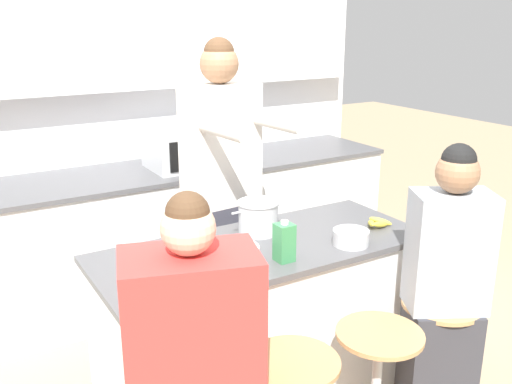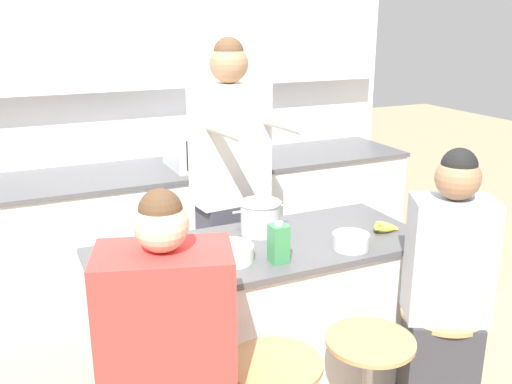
{
  "view_description": "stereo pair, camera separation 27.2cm",
  "coord_description": "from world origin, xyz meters",
  "px_view_note": "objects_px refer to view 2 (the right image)",
  "views": [
    {
      "loc": [
        -1.34,
        -2.17,
        1.94
      ],
      "look_at": [
        0.0,
        0.07,
        1.13
      ],
      "focal_mm": 40.0,
      "sensor_mm": 36.0,
      "label": 1
    },
    {
      "loc": [
        -1.1,
        -2.29,
        1.94
      ],
      "look_at": [
        0.0,
        0.07,
        1.13
      ],
      "focal_mm": 40.0,
      "sensor_mm": 36.0,
      "label": 2
    }
  ],
  "objects_px": {
    "kitchen_island": "(262,325)",
    "coffee_cup_near": "(175,275)",
    "fruit_bowl": "(229,253)",
    "juice_carton": "(279,243)",
    "banana_bunch": "(383,227)",
    "bar_stool_rightmost": "(437,367)",
    "microwave": "(206,147)",
    "cooking_pot": "(260,217)",
    "person_cooking": "(231,202)",
    "person_seated_near": "(443,314)"
  },
  "relations": [
    {
      "from": "kitchen_island",
      "to": "banana_bunch",
      "type": "bearing_deg",
      "value": -9.0
    },
    {
      "from": "coffee_cup_near",
      "to": "banana_bunch",
      "type": "bearing_deg",
      "value": 6.33
    },
    {
      "from": "fruit_bowl",
      "to": "juice_carton",
      "type": "distance_m",
      "value": 0.23
    },
    {
      "from": "fruit_bowl",
      "to": "kitchen_island",
      "type": "bearing_deg",
      "value": 24.24
    },
    {
      "from": "fruit_bowl",
      "to": "microwave",
      "type": "relative_size",
      "value": 0.44
    },
    {
      "from": "banana_bunch",
      "to": "juice_carton",
      "type": "xyz_separation_m",
      "value": [
        -0.65,
        -0.1,
        0.06
      ]
    },
    {
      "from": "person_cooking",
      "to": "juice_carton",
      "type": "distance_m",
      "value": 0.77
    },
    {
      "from": "bar_stool_rightmost",
      "to": "juice_carton",
      "type": "xyz_separation_m",
      "value": [
        -0.67,
        0.35,
        0.61
      ]
    },
    {
      "from": "cooking_pot",
      "to": "coffee_cup_near",
      "type": "relative_size",
      "value": 2.64
    },
    {
      "from": "coffee_cup_near",
      "to": "microwave",
      "type": "height_order",
      "value": "microwave"
    },
    {
      "from": "bar_stool_rightmost",
      "to": "microwave",
      "type": "relative_size",
      "value": 1.25
    },
    {
      "from": "person_cooking",
      "to": "microwave",
      "type": "bearing_deg",
      "value": 74.39
    },
    {
      "from": "person_cooking",
      "to": "coffee_cup_near",
      "type": "xyz_separation_m",
      "value": [
        -0.58,
        -0.79,
        0.0
      ]
    },
    {
      "from": "kitchen_island",
      "to": "microwave",
      "type": "bearing_deg",
      "value": 80.86
    },
    {
      "from": "bar_stool_rightmost",
      "to": "fruit_bowl",
      "type": "distance_m",
      "value": 1.13
    },
    {
      "from": "person_cooking",
      "to": "person_seated_near",
      "type": "bearing_deg",
      "value": -69.4
    },
    {
      "from": "banana_bunch",
      "to": "juice_carton",
      "type": "height_order",
      "value": "juice_carton"
    },
    {
      "from": "coffee_cup_near",
      "to": "banana_bunch",
      "type": "relative_size",
      "value": 0.68
    },
    {
      "from": "bar_stool_rightmost",
      "to": "juice_carton",
      "type": "bearing_deg",
      "value": 152.41
    },
    {
      "from": "bar_stool_rightmost",
      "to": "person_seated_near",
      "type": "height_order",
      "value": "person_seated_near"
    },
    {
      "from": "kitchen_island",
      "to": "banana_bunch",
      "type": "xyz_separation_m",
      "value": [
        0.64,
        -0.1,
        0.46
      ]
    },
    {
      "from": "banana_bunch",
      "to": "cooking_pot",
      "type": "bearing_deg",
      "value": 156.3
    },
    {
      "from": "person_cooking",
      "to": "cooking_pot",
      "type": "relative_size",
      "value": 6.11
    },
    {
      "from": "fruit_bowl",
      "to": "microwave",
      "type": "distance_m",
      "value": 1.53
    },
    {
      "from": "fruit_bowl",
      "to": "juice_carton",
      "type": "relative_size",
      "value": 1.18
    },
    {
      "from": "kitchen_island",
      "to": "fruit_bowl",
      "type": "distance_m",
      "value": 0.52
    },
    {
      "from": "cooking_pot",
      "to": "coffee_cup_near",
      "type": "xyz_separation_m",
      "value": [
        -0.57,
        -0.38,
        -0.04
      ]
    },
    {
      "from": "cooking_pot",
      "to": "microwave",
      "type": "distance_m",
      "value": 1.23
    },
    {
      "from": "kitchen_island",
      "to": "cooking_pot",
      "type": "distance_m",
      "value": 0.54
    },
    {
      "from": "person_seated_near",
      "to": "bar_stool_rightmost",
      "type": "bearing_deg",
      "value": 75.19
    },
    {
      "from": "kitchen_island",
      "to": "banana_bunch",
      "type": "distance_m",
      "value": 0.79
    },
    {
      "from": "kitchen_island",
      "to": "coffee_cup_near",
      "type": "distance_m",
      "value": 0.73
    },
    {
      "from": "person_seated_near",
      "to": "cooking_pot",
      "type": "height_order",
      "value": "person_seated_near"
    },
    {
      "from": "kitchen_island",
      "to": "fruit_bowl",
      "type": "xyz_separation_m",
      "value": [
        -0.21,
        -0.09,
        0.47
      ]
    },
    {
      "from": "banana_bunch",
      "to": "bar_stool_rightmost",
      "type": "bearing_deg",
      "value": -88.02
    },
    {
      "from": "bar_stool_rightmost",
      "to": "juice_carton",
      "type": "distance_m",
      "value": 0.97
    },
    {
      "from": "person_seated_near",
      "to": "banana_bunch",
      "type": "bearing_deg",
      "value": 117.54
    },
    {
      "from": "juice_carton",
      "to": "bar_stool_rightmost",
      "type": "bearing_deg",
      "value": -27.59
    },
    {
      "from": "bar_stool_rightmost",
      "to": "cooking_pot",
      "type": "xyz_separation_m",
      "value": [
        -0.59,
        0.7,
        0.61
      ]
    },
    {
      "from": "coffee_cup_near",
      "to": "cooking_pot",
      "type": "bearing_deg",
      "value": 33.82
    },
    {
      "from": "microwave",
      "to": "fruit_bowl",
      "type": "bearing_deg",
      "value": -106.43
    },
    {
      "from": "kitchen_island",
      "to": "person_cooking",
      "type": "relative_size",
      "value": 0.89
    },
    {
      "from": "juice_carton",
      "to": "microwave",
      "type": "bearing_deg",
      "value": 81.51
    },
    {
      "from": "bar_stool_rightmost",
      "to": "person_seated_near",
      "type": "distance_m",
      "value": 0.3
    },
    {
      "from": "cooking_pot",
      "to": "juice_carton",
      "type": "bearing_deg",
      "value": -102.35
    },
    {
      "from": "kitchen_island",
      "to": "cooking_pot",
      "type": "height_order",
      "value": "cooking_pot"
    },
    {
      "from": "banana_bunch",
      "to": "microwave",
      "type": "height_order",
      "value": "microwave"
    },
    {
      "from": "fruit_bowl",
      "to": "juice_carton",
      "type": "height_order",
      "value": "juice_carton"
    },
    {
      "from": "kitchen_island",
      "to": "coffee_cup_near",
      "type": "relative_size",
      "value": 14.35
    },
    {
      "from": "person_seated_near",
      "to": "juice_carton",
      "type": "distance_m",
      "value": 0.81
    }
  ]
}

